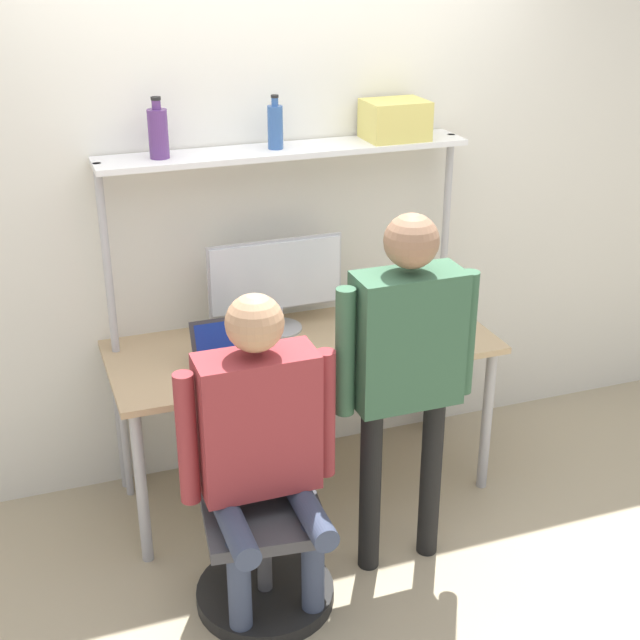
{
  "coord_description": "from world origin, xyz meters",
  "views": [
    {
      "loc": [
        -1.17,
        -3.11,
        2.52
      ],
      "look_at": [
        -0.1,
        -0.14,
        1.12
      ],
      "focal_mm": 50.0,
      "sensor_mm": 36.0,
      "label": 1
    }
  ],
  "objects_px": {
    "laptop": "(230,355)",
    "bottle_purple": "(158,132)",
    "office_chair": "(262,539)",
    "bottle_blue": "(275,126)",
    "storage_box": "(395,120)",
    "monitor": "(276,281)",
    "person_seated": "(261,434)",
    "person_standing": "(406,353)",
    "cell_phone": "(280,357)"
  },
  "relations": [
    {
      "from": "cell_phone",
      "to": "person_seated",
      "type": "bearing_deg",
      "value": -113.81
    },
    {
      "from": "cell_phone",
      "to": "storage_box",
      "type": "height_order",
      "value": "storage_box"
    },
    {
      "from": "bottle_purple",
      "to": "bottle_blue",
      "type": "xyz_separation_m",
      "value": [
        0.51,
        -0.0,
        -0.01
      ]
    },
    {
      "from": "bottle_blue",
      "to": "office_chair",
      "type": "bearing_deg",
      "value": -112.07
    },
    {
      "from": "storage_box",
      "to": "monitor",
      "type": "bearing_deg",
      "value": -178.03
    },
    {
      "from": "monitor",
      "to": "bottle_purple",
      "type": "xyz_separation_m",
      "value": [
        -0.49,
        0.02,
        0.72
      ]
    },
    {
      "from": "monitor",
      "to": "person_standing",
      "type": "xyz_separation_m",
      "value": [
        0.27,
        -0.85,
        -0.03
      ]
    },
    {
      "from": "monitor",
      "to": "laptop",
      "type": "distance_m",
      "value": 0.48
    },
    {
      "from": "person_seated",
      "to": "monitor",
      "type": "bearing_deg",
      "value": 69.16
    },
    {
      "from": "monitor",
      "to": "bottle_blue",
      "type": "height_order",
      "value": "bottle_blue"
    },
    {
      "from": "cell_phone",
      "to": "office_chair",
      "type": "xyz_separation_m",
      "value": [
        -0.27,
        -0.57,
        -0.51
      ]
    },
    {
      "from": "office_chair",
      "to": "storage_box",
      "type": "height_order",
      "value": "storage_box"
    },
    {
      "from": "office_chair",
      "to": "bottle_blue",
      "type": "height_order",
      "value": "bottle_blue"
    },
    {
      "from": "person_seated",
      "to": "bottle_purple",
      "type": "relative_size",
      "value": 5.26
    },
    {
      "from": "office_chair",
      "to": "person_standing",
      "type": "xyz_separation_m",
      "value": [
        0.61,
        0.02,
        0.72
      ]
    },
    {
      "from": "storage_box",
      "to": "person_standing",
      "type": "bearing_deg",
      "value": -109.89
    },
    {
      "from": "bottle_purple",
      "to": "storage_box",
      "type": "bearing_deg",
      "value": -0.0
    },
    {
      "from": "office_chair",
      "to": "person_seated",
      "type": "relative_size",
      "value": 0.67
    },
    {
      "from": "monitor",
      "to": "laptop",
      "type": "relative_size",
      "value": 2.07
    },
    {
      "from": "bottle_blue",
      "to": "laptop",
      "type": "bearing_deg",
      "value": -134.73
    },
    {
      "from": "person_standing",
      "to": "monitor",
      "type": "bearing_deg",
      "value": 107.57
    },
    {
      "from": "laptop",
      "to": "cell_phone",
      "type": "bearing_deg",
      "value": 2.02
    },
    {
      "from": "office_chair",
      "to": "bottle_blue",
      "type": "bearing_deg",
      "value": 67.93
    },
    {
      "from": "office_chair",
      "to": "monitor",
      "type": "bearing_deg",
      "value": 68.48
    },
    {
      "from": "monitor",
      "to": "office_chair",
      "type": "bearing_deg",
      "value": -111.52
    },
    {
      "from": "bottle_purple",
      "to": "bottle_blue",
      "type": "height_order",
      "value": "bottle_purple"
    },
    {
      "from": "cell_phone",
      "to": "person_standing",
      "type": "relative_size",
      "value": 0.1
    },
    {
      "from": "laptop",
      "to": "person_seated",
      "type": "bearing_deg",
      "value": -93.66
    },
    {
      "from": "cell_phone",
      "to": "monitor",
      "type": "bearing_deg",
      "value": 75.54
    },
    {
      "from": "cell_phone",
      "to": "office_chair",
      "type": "height_order",
      "value": "office_chair"
    },
    {
      "from": "bottle_purple",
      "to": "bottle_blue",
      "type": "distance_m",
      "value": 0.51
    },
    {
      "from": "monitor",
      "to": "person_standing",
      "type": "distance_m",
      "value": 0.9
    },
    {
      "from": "person_seated",
      "to": "person_standing",
      "type": "distance_m",
      "value": 0.65
    },
    {
      "from": "person_standing",
      "to": "bottle_purple",
      "type": "height_order",
      "value": "bottle_purple"
    },
    {
      "from": "monitor",
      "to": "bottle_blue",
      "type": "bearing_deg",
      "value": 48.36
    },
    {
      "from": "cell_phone",
      "to": "bottle_blue",
      "type": "height_order",
      "value": "bottle_blue"
    },
    {
      "from": "monitor",
      "to": "office_chair",
      "type": "height_order",
      "value": "monitor"
    },
    {
      "from": "laptop",
      "to": "office_chair",
      "type": "xyz_separation_m",
      "value": [
        -0.03,
        -0.56,
        -0.56
      ]
    },
    {
      "from": "bottle_blue",
      "to": "storage_box",
      "type": "relative_size",
      "value": 0.84
    },
    {
      "from": "laptop",
      "to": "bottle_blue",
      "type": "bearing_deg",
      "value": 45.27
    },
    {
      "from": "person_seated",
      "to": "bottle_blue",
      "type": "relative_size",
      "value": 5.75
    },
    {
      "from": "monitor",
      "to": "cell_phone",
      "type": "bearing_deg",
      "value": -104.46
    },
    {
      "from": "laptop",
      "to": "bottle_purple",
      "type": "bearing_deg",
      "value": 118.75
    },
    {
      "from": "cell_phone",
      "to": "bottle_purple",
      "type": "relative_size",
      "value": 0.59
    },
    {
      "from": "laptop",
      "to": "person_seated",
      "type": "xyz_separation_m",
      "value": [
        -0.04,
        -0.6,
        -0.04
      ]
    },
    {
      "from": "person_seated",
      "to": "bottle_blue",
      "type": "xyz_separation_m",
      "value": [
        0.37,
        0.93,
        0.94
      ]
    },
    {
      "from": "bottle_blue",
      "to": "person_standing",
      "type": "bearing_deg",
      "value": -73.9
    },
    {
      "from": "monitor",
      "to": "person_seated",
      "type": "xyz_separation_m",
      "value": [
        -0.35,
        -0.91,
        -0.23
      ]
    },
    {
      "from": "storage_box",
      "to": "bottle_blue",
      "type": "bearing_deg",
      "value": 180.0
    },
    {
      "from": "person_standing",
      "to": "bottle_purple",
      "type": "bearing_deg",
      "value": 131.06
    }
  ]
}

